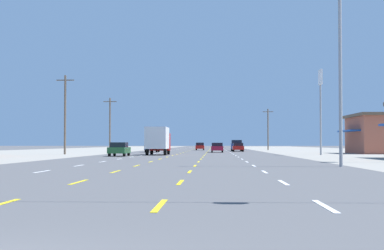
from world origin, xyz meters
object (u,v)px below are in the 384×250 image
sedan_inner_right_mid (217,147)px  suv_far_left_midfar (152,146)px  box_truck_inner_left_near (158,139)px  sedan_far_left_nearest (119,149)px  sedan_far_right_far (238,147)px  pole_sign_right_row_2 (320,93)px  hatchback_center_turn_farthest (200,146)px  streetlight_right_row_0 (334,62)px  suv_far_right_farther (237,145)px  streetlight_left_row_0 (0,60)px

sedan_inner_right_mid → suv_far_left_midfar: (-10.07, 2.88, 0.27)m
box_truck_inner_left_near → suv_far_left_midfar: box_truck_inner_left_near is taller
sedan_far_left_nearest → sedan_inner_right_mid: size_ratio=1.00×
suv_far_left_midfar → sedan_far_left_nearest: bearing=-90.8°
sedan_far_right_far → sedan_far_left_nearest: bearing=-111.1°
sedan_far_left_nearest → box_truck_inner_left_near: 7.79m
sedan_far_right_far → pole_sign_right_row_2: bearing=-73.9°
hatchback_center_turn_farthest → streetlight_right_row_0: (9.84, -85.05, 5.26)m
suv_far_right_farther → sedan_inner_right_mid: bearing=-100.7°
sedan_inner_right_mid → streetlight_left_row_0: 55.94m
suv_far_left_midfar → box_truck_inner_left_near: bearing=-82.2°
suv_far_left_midfar → streetlight_left_row_0: bearing=-93.0°
sedan_far_right_far → suv_far_left_midfar: bearing=-153.1°
hatchback_center_turn_farthest → streetlight_left_row_0: streetlight_left_row_0 is taller
hatchback_center_turn_farthest → sedan_far_left_nearest: bearing=-97.1°
suv_far_left_midfar → sedan_far_right_far: suv_far_left_midfar is taller
suv_far_right_farther → pole_sign_right_row_2: size_ratio=0.49×
sedan_far_left_nearest → suv_far_left_midfar: 29.23m
suv_far_right_farther → streetlight_right_row_0: size_ratio=0.46×
streetlight_right_row_0 → box_truck_inner_left_near: bearing=111.3°
streetlight_left_row_0 → sedan_far_right_far: bearing=75.5°
suv_far_left_midfar → hatchback_center_turn_farthest: suv_far_left_midfar is taller
sedan_far_left_nearest → hatchback_center_turn_farthest: size_ratio=1.15×
sedan_far_left_nearest → streetlight_right_row_0: (16.95, -27.78, 5.29)m
suv_far_left_midfar → streetlight_left_row_0: (-2.94, -57.00, 5.23)m
sedan_far_left_nearest → streetlight_right_row_0: size_ratio=0.43×
sedan_far_right_far → hatchback_center_turn_farthest: 22.24m
sedan_inner_right_mid → streetlight_right_row_0: size_ratio=0.43×
sedan_far_right_far → pole_sign_right_row_2: size_ratio=0.45×
suv_far_left_midfar → pole_sign_right_row_2: size_ratio=0.49×
sedan_inner_right_mid → pole_sign_right_row_2: size_ratio=0.45×
box_truck_inner_left_near → pole_sign_right_row_2: 19.73m
streetlight_right_row_0 → sedan_far_right_far: bearing=92.7°
box_truck_inner_left_near → suv_far_left_midfar: (-3.04, 22.32, -0.81)m
sedan_far_left_nearest → sedan_inner_right_mid: (10.46, 26.35, 0.00)m
streetlight_left_row_0 → streetlight_right_row_0: size_ratio=1.03×
hatchback_center_turn_farthest → pole_sign_right_row_2: 53.04m
suv_far_right_farther → streetlight_left_row_0: size_ratio=0.45×
suv_far_right_farther → hatchback_center_turn_farthest: bearing=120.2°
box_truck_inner_left_near → sedan_far_right_far: box_truck_inner_left_near is taller
hatchback_center_turn_farthest → streetlight_right_row_0: 85.78m
sedan_far_right_far → box_truck_inner_left_near: bearing=-109.8°
box_truck_inner_left_near → hatchback_center_turn_farthest: size_ratio=1.85×
pole_sign_right_row_2 → streetlight_left_row_0: 42.73m
hatchback_center_turn_farthest → box_truck_inner_left_near: bearing=-94.2°
sedan_far_left_nearest → sedan_far_right_far: bearing=68.9°
pole_sign_right_row_2 → hatchback_center_turn_farthest: bearing=106.9°
suv_far_left_midfar → pole_sign_right_row_2: 31.97m
box_truck_inner_left_near → suv_far_left_midfar: bearing=97.8°
suv_far_right_farther → hatchback_center_turn_farthest: suv_far_right_farther is taller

